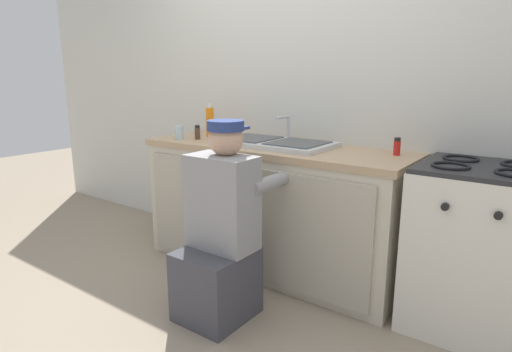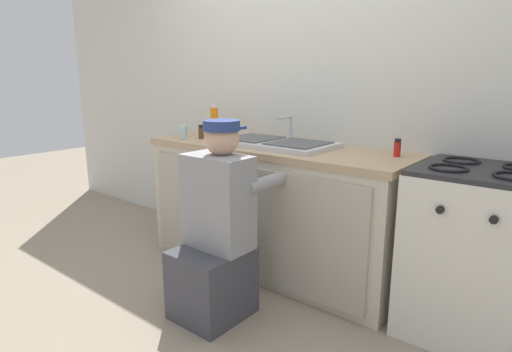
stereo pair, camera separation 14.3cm
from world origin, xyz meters
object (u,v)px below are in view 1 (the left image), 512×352
(spice_bottle_red, at_px, (397,147))
(spice_bottle_pepper, at_px, (197,132))
(plumber_person, at_px, (220,238))
(water_glass, at_px, (179,133))
(sink_double_basin, at_px, (274,142))
(stove_range, at_px, (476,249))
(soap_bottle_orange, at_px, (210,122))

(spice_bottle_red, distance_m, spice_bottle_pepper, 1.42)
(plumber_person, height_order, water_glass, plumber_person)
(spice_bottle_pepper, bearing_deg, water_glass, -140.19)
(spice_bottle_pepper, bearing_deg, sink_double_basin, 9.10)
(sink_double_basin, bearing_deg, water_glass, -165.65)
(stove_range, xyz_separation_m, spice_bottle_pepper, (-1.90, -0.10, 0.48))
(stove_range, height_order, plumber_person, plumber_person)
(water_glass, distance_m, soap_bottle_orange, 0.27)
(sink_double_basin, xyz_separation_m, soap_bottle_orange, (-0.64, 0.07, 0.09))
(soap_bottle_orange, xyz_separation_m, spice_bottle_pepper, (0.03, -0.17, -0.06))
(stove_range, relative_size, water_glass, 9.05)
(soap_bottle_orange, bearing_deg, water_glass, -106.63)
(water_glass, bearing_deg, soap_bottle_orange, 73.37)
(water_glass, bearing_deg, sink_double_basin, 14.35)
(spice_bottle_red, xyz_separation_m, soap_bottle_orange, (-1.43, -0.05, 0.06))
(stove_range, distance_m, spice_bottle_red, 0.70)
(stove_range, xyz_separation_m, soap_bottle_orange, (-1.92, 0.07, 0.54))
(sink_double_basin, height_order, soap_bottle_orange, soap_bottle_orange)
(stove_range, height_order, spice_bottle_pepper, spice_bottle_pepper)
(sink_double_basin, xyz_separation_m, spice_bottle_pepper, (-0.61, -0.10, 0.03))
(sink_double_basin, height_order, spice_bottle_pepper, sink_double_basin)
(sink_double_basin, relative_size, spice_bottle_pepper, 7.62)
(spice_bottle_red, height_order, soap_bottle_orange, soap_bottle_orange)
(sink_double_basin, bearing_deg, soap_bottle_orange, 173.73)
(stove_range, relative_size, plumber_person, 0.82)
(water_glass, xyz_separation_m, spice_bottle_red, (1.51, 0.30, 0.00))
(sink_double_basin, height_order, stove_range, sink_double_basin)
(spice_bottle_red, bearing_deg, stove_range, -13.63)
(sink_double_basin, height_order, water_glass, sink_double_basin)
(spice_bottle_pepper, bearing_deg, stove_range, 2.89)
(sink_double_basin, distance_m, spice_bottle_pepper, 0.62)
(sink_double_basin, relative_size, plumber_person, 0.72)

